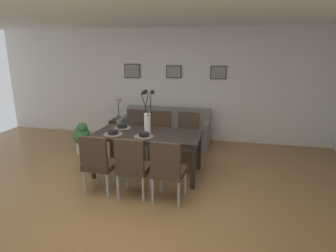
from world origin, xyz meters
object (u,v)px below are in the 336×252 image
at_px(dining_chair_mid_left, 168,168).
at_px(bowl_near_left, 113,132).
at_px(dining_chair_far_left, 132,165).
at_px(table_lamp, 118,104).
at_px(centerpiece_vase, 147,117).
at_px(sofa, 165,132).
at_px(dining_chair_mid_right, 187,134).
at_px(framed_picture_center, 174,72).
at_px(bowl_far_left, 144,134).
at_px(framed_picture_right, 218,73).
at_px(dining_chair_near_right, 135,130).
at_px(bowl_near_right, 122,126).
at_px(dining_table, 148,137).
at_px(dining_chair_far_right, 160,132).
at_px(dining_chair_near_left, 98,161).
at_px(framed_picture_left, 132,71).
at_px(side_table, 119,130).
at_px(potted_plant, 82,136).

relative_size(dining_chair_mid_left, bowl_near_left, 5.41).
relative_size(dining_chair_far_left, table_lamp, 1.80).
distance_m(centerpiece_vase, bowl_near_left, 0.63).
bearing_deg(bowl_near_left, sofa, 76.40).
xyz_separation_m(dining_chair_mid_right, framed_picture_center, (-0.54, 1.30, 1.10)).
relative_size(dining_chair_far_left, bowl_far_left, 5.41).
bearing_deg(framed_picture_right, dining_chair_near_right, -140.37).
distance_m(dining_chair_mid_right, bowl_near_right, 1.29).
height_order(dining_chair_near_right, centerpiece_vase, centerpiece_vase).
xyz_separation_m(dining_table, dining_chair_far_right, (-0.01, 0.85, -0.15)).
bearing_deg(dining_chair_near_left, framed_picture_center, 80.10).
distance_m(framed_picture_left, framed_picture_right, 2.05).
height_order(bowl_near_right, side_table, bowl_near_right).
height_order(dining_chair_far_left, dining_chair_mid_left, same).
distance_m(dining_chair_mid_left, bowl_near_right, 1.53).
bearing_deg(framed_picture_right, dining_chair_far_left, -108.67).
relative_size(dining_chair_mid_left, centerpiece_vase, 1.25).
distance_m(dining_table, framed_picture_center, 2.35).
bearing_deg(framed_picture_left, dining_chair_far_right, -52.03).
relative_size(centerpiece_vase, framed_picture_left, 1.82).
bearing_deg(dining_chair_mid_left, side_table, 125.43).
bearing_deg(dining_chair_far_left, framed_picture_left, 109.29).
relative_size(bowl_near_left, framed_picture_right, 0.47).
bearing_deg(dining_chair_far_left, table_lamp, 116.46).
xyz_separation_m(dining_chair_mid_right, side_table, (-1.74, 0.75, -0.25)).
bearing_deg(side_table, framed_picture_right, 13.69).
relative_size(dining_chair_far_right, dining_chair_mid_left, 1.00).
bearing_deg(framed_picture_right, dining_chair_mid_left, -99.14).
relative_size(bowl_near_right, table_lamp, 0.33).
relative_size(bowl_near_left, table_lamp, 0.33).
distance_m(bowl_near_left, side_table, 1.99).
xyz_separation_m(dining_chair_mid_left, centerpiece_vase, (-0.54, 0.84, 0.51)).
bearing_deg(framed_picture_left, potted_plant, -112.44).
bearing_deg(dining_table, dining_chair_far_right, 90.64).
bearing_deg(centerpiece_vase, sofa, 93.07).
distance_m(dining_table, bowl_far_left, 0.23).
bearing_deg(dining_chair_near_right, side_table, 131.89).
xyz_separation_m(dining_chair_near_left, side_table, (-0.68, 2.44, -0.25)).
bearing_deg(table_lamp, framed_picture_left, 72.46).
bearing_deg(dining_chair_near_left, dining_chair_far_right, 73.05).
relative_size(framed_picture_left, framed_picture_right, 1.11).
distance_m(bowl_far_left, side_table, 2.23).
height_order(framed_picture_left, framed_picture_center, framed_picture_left).
height_order(centerpiece_vase, table_lamp, centerpiece_vase).
relative_size(dining_chair_far_left, framed_picture_right, 2.52).
xyz_separation_m(dining_chair_mid_left, framed_picture_left, (-1.57, 2.99, 1.10)).
bearing_deg(dining_chair_far_left, dining_chair_mid_left, -0.75).
bearing_deg(framed_picture_right, dining_chair_far_right, -128.48).
height_order(dining_chair_near_right, dining_chair_mid_right, same).
distance_m(dining_chair_near_left, bowl_far_left, 0.86).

